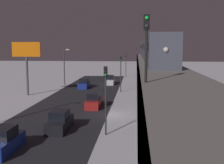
% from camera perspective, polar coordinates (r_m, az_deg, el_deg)
% --- Properties ---
extents(ground_plane, '(240.00, 240.00, 0.00)m').
position_cam_1_polar(ground_plane, '(33.86, -0.68, -6.72)').
color(ground_plane, white).
extents(avenue_asphalt, '(11.00, 87.93, 0.01)m').
position_cam_1_polar(avenue_asphalt, '(34.85, -9.96, -6.42)').
color(avenue_asphalt, '#28282D').
rests_on(avenue_asphalt, ground_plane).
extents(elevated_railway, '(5.00, 87.93, 6.06)m').
position_cam_1_polar(elevated_railway, '(32.91, 9.28, 2.01)').
color(elevated_railway, gray).
rests_on(elevated_railway, ground_plane).
extents(subway_train, '(2.94, 74.07, 3.40)m').
position_cam_1_polar(subway_train, '(61.83, 7.43, 6.91)').
color(subway_train, '#4C5160').
rests_on(subway_train, elevated_railway).
extents(rail_signal, '(0.36, 0.41, 4.00)m').
position_cam_1_polar(rail_signal, '(16.65, 7.06, 9.23)').
color(rail_signal, black).
rests_on(rail_signal, elevated_railway).
extents(sedan_red, '(1.91, 4.56, 1.97)m').
position_cam_1_polar(sedan_red, '(37.88, -3.72, -4.01)').
color(sedan_red, '#A51E1E').
rests_on(sedan_red, ground_plane).
extents(sedan_black, '(1.80, 4.59, 1.97)m').
position_cam_1_polar(sedan_black, '(28.27, -10.62, -8.02)').
color(sedan_black, black).
rests_on(sedan_black, ground_plane).
extents(sedan_blue, '(1.80, 4.41, 1.97)m').
position_cam_1_polar(sedan_blue, '(23.83, -21.27, -11.32)').
color(sedan_blue, navy).
rests_on(sedan_blue, ground_plane).
extents(sedan_blue_2, '(1.80, 4.01, 1.97)m').
position_cam_1_polar(sedan_blue_2, '(55.21, -5.77, -0.44)').
color(sedan_blue_2, navy).
rests_on(sedan_blue_2, ground_plane).
extents(sedan_white, '(1.80, 4.55, 1.97)m').
position_cam_1_polar(sedan_white, '(60.63, -0.41, 0.29)').
color(sedan_white, silver).
rests_on(sedan_white, ground_plane).
extents(traffic_light_near, '(0.32, 0.44, 6.40)m').
position_cam_1_polar(traffic_light_near, '(25.50, -1.31, -1.75)').
color(traffic_light_near, '#2D2D2D').
rests_on(traffic_light_near, ground_plane).
extents(traffic_light_mid, '(0.32, 0.44, 6.40)m').
position_cam_1_polar(traffic_light_mid, '(50.00, 1.80, 2.71)').
color(traffic_light_mid, '#2D2D2D').
rests_on(traffic_light_mid, ground_plane).
extents(traffic_light_far, '(0.32, 0.44, 6.40)m').
position_cam_1_polar(traffic_light_far, '(74.66, 2.87, 4.23)').
color(traffic_light_far, '#2D2D2D').
rests_on(traffic_light_far, ground_plane).
extents(commercial_billboard, '(4.80, 0.36, 8.90)m').
position_cam_1_polar(commercial_billboard, '(48.57, -17.08, 5.36)').
color(commercial_billboard, '#4C4C51').
rests_on(commercial_billboard, ground_plane).
extents(street_lamp_far, '(1.35, 0.44, 7.65)m').
position_cam_1_polar(street_lamp_far, '(59.69, -9.54, 3.95)').
color(street_lamp_far, '#38383D').
rests_on(street_lamp_far, ground_plane).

